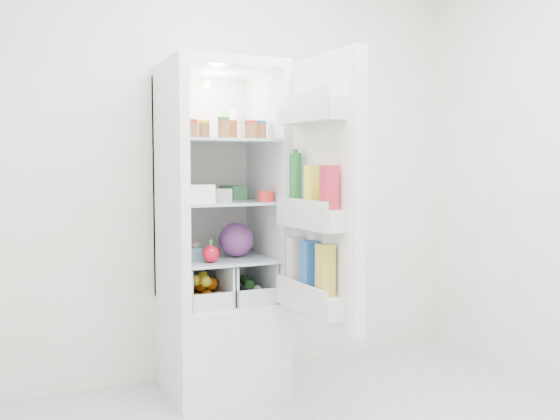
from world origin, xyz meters
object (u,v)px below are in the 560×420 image
mushroom_bowl (191,253)px  fridge_door (321,198)px  refrigerator (218,270)px  red_cabbage (236,240)px

mushroom_bowl → fridge_door: 0.82m
refrigerator → red_cabbage: (0.08, -0.08, 0.18)m
red_cabbage → mushroom_bowl: size_ratio=1.41×
mushroom_bowl → fridge_door: fridge_door is taller
red_cabbage → refrigerator: bearing=134.2°
refrigerator → fridge_door: size_ratio=1.38×
refrigerator → fridge_door: (0.31, -0.64, 0.43)m
refrigerator → mushroom_bowl: 0.20m
fridge_door → refrigerator: bearing=24.4°
red_cabbage → fridge_door: 0.65m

